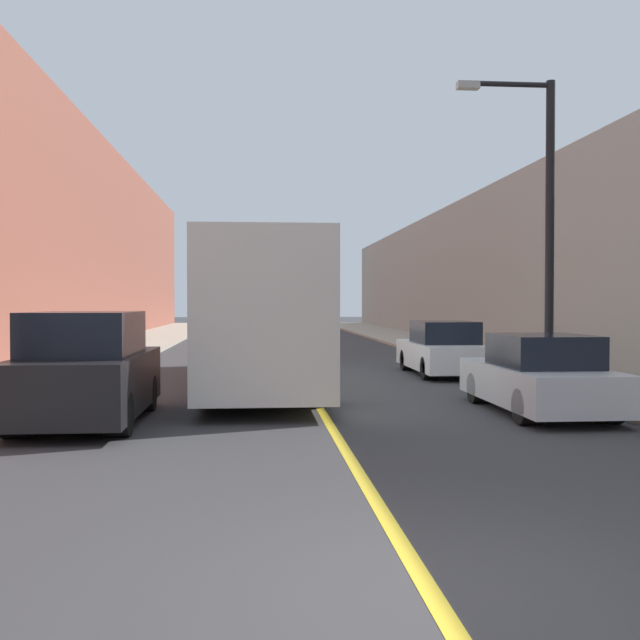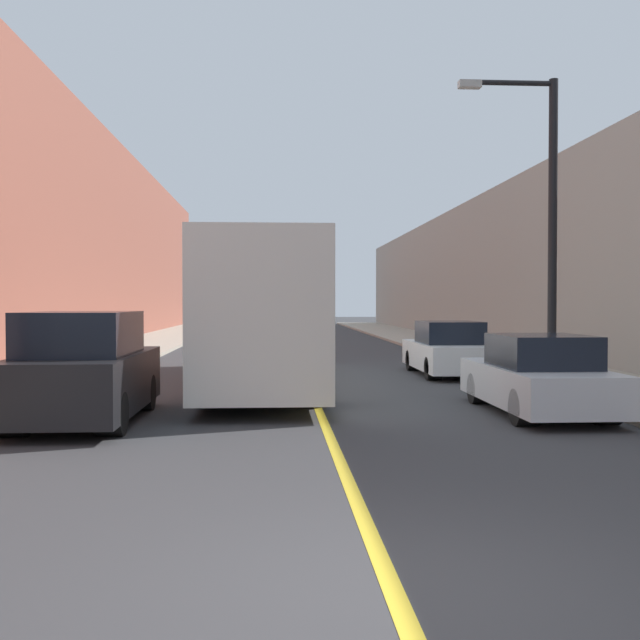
{
  "view_description": "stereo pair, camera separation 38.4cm",
  "coord_description": "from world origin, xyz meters",
  "views": [
    {
      "loc": [
        -1.22,
        -5.14,
        2.05
      ],
      "look_at": [
        0.13,
        10.68,
        1.68
      ],
      "focal_mm": 42.0,
      "sensor_mm": 36.0,
      "label": 1
    },
    {
      "loc": [
        -0.84,
        -5.17,
        2.05
      ],
      "look_at": [
        0.13,
        10.68,
        1.68
      ],
      "focal_mm": 42.0,
      "sensor_mm": 36.0,
      "label": 2
    }
  ],
  "objects": [
    {
      "name": "car_right_mid",
      "position": [
        4.04,
        15.61,
        0.69
      ],
      "size": [
        1.79,
        4.53,
        1.52
      ],
      "color": "silver",
      "rests_on": "ground"
    },
    {
      "name": "sidewalk_left",
      "position": [
        -7.0,
        30.0,
        0.06
      ],
      "size": [
        3.76,
        72.0,
        0.12
      ],
      "primitive_type": "cube",
      "color": "#A89E8C",
      "rests_on": "ground"
    },
    {
      "name": "building_row_left",
      "position": [
        -10.88,
        30.0,
        5.22
      ],
      "size": [
        4.0,
        72.0,
        10.43
      ],
      "primitive_type": "cube",
      "color": "brown",
      "rests_on": "ground"
    },
    {
      "name": "bus",
      "position": [
        -1.09,
        13.38,
        1.81
      ],
      "size": [
        2.53,
        12.19,
        3.38
      ],
      "color": "silver",
      "rests_on": "ground"
    },
    {
      "name": "ground_plane",
      "position": [
        0.0,
        0.0,
        0.0
      ],
      "size": [
        200.0,
        200.0,
        0.0
      ],
      "primitive_type": "plane",
      "color": "#38383A"
    },
    {
      "name": "road_center_line",
      "position": [
        0.0,
        30.0,
        0.0
      ],
      "size": [
        0.16,
        72.0,
        0.01
      ],
      "primitive_type": "cube",
      "color": "gold",
      "rests_on": "ground"
    },
    {
      "name": "sidewalk_right",
      "position": [
        7.0,
        30.0,
        0.06
      ],
      "size": [
        3.76,
        72.0,
        0.12
      ],
      "primitive_type": "cube",
      "color": "#A89E8C",
      "rests_on": "ground"
    },
    {
      "name": "street_lamp_right",
      "position": [
        5.23,
        11.37,
        4.08
      ],
      "size": [
        2.26,
        0.24,
        6.94
      ],
      "color": "black",
      "rests_on": "sidewalk_right"
    },
    {
      "name": "car_right_near",
      "position": [
        4.01,
        8.28,
        0.66
      ],
      "size": [
        1.77,
        4.39,
        1.46
      ],
      "color": "silver",
      "rests_on": "ground"
    },
    {
      "name": "building_row_right",
      "position": [
        10.88,
        30.0,
        3.59
      ],
      "size": [
        4.0,
        72.0,
        7.17
      ],
      "primitive_type": "cube",
      "color": "gray",
      "rests_on": "ground"
    },
    {
      "name": "parked_suv_left",
      "position": [
        -4.07,
        7.74,
        0.88
      ],
      "size": [
        1.87,
        4.4,
        1.9
      ],
      "color": "black",
      "rests_on": "ground"
    }
  ]
}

